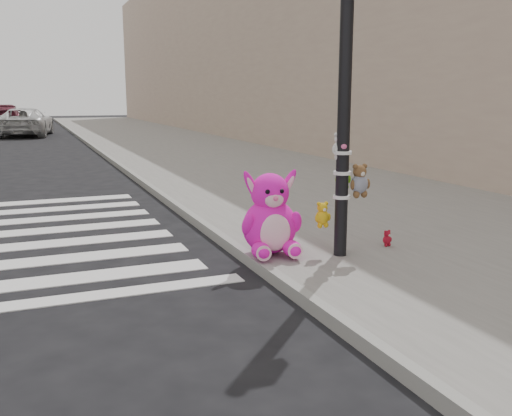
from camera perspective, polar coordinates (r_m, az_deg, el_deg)
name	(u,v)px	position (r m, az deg, el deg)	size (l,w,h in m)	color
ground	(174,360)	(4.87, -8.15, -14.81)	(120.00, 120.00, 0.00)	black
sidewalk_near	(264,172)	(15.62, 0.77, 3.63)	(7.00, 80.00, 0.14)	slate
curb_edge	(137,179)	(14.64, -11.79, 2.88)	(0.12, 80.00, 0.15)	gray
bld_near	(290,31)	(27.01, 3.45, 17.29)	(5.00, 60.00, 10.00)	#B9A48D
signal_pole	(345,121)	(7.08, 8.91, 8.62)	(0.68, 0.48, 4.00)	black
pink_bunny	(270,220)	(7.19, 1.45, -1.17)	(0.78, 0.87, 1.10)	#FF15C3
red_teddy	(387,238)	(7.84, 12.97, -2.95)	(0.15, 0.11, 0.22)	#A31023
car_white_near	(25,122)	(32.97, -22.09, 7.97)	(2.44, 5.29, 1.47)	silver
car_maroon_near	(6,115)	(46.47, -23.75, 8.55)	(2.06, 5.07, 1.47)	maroon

